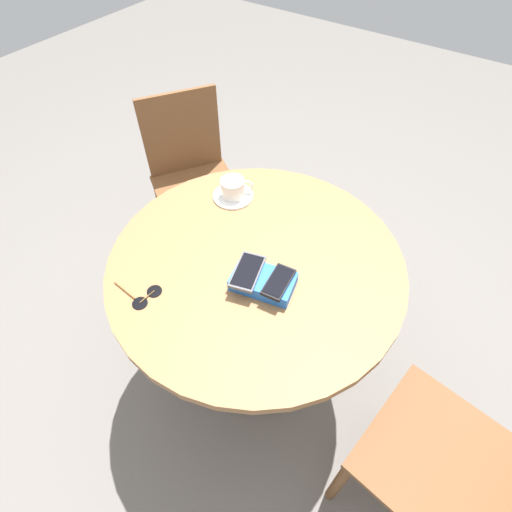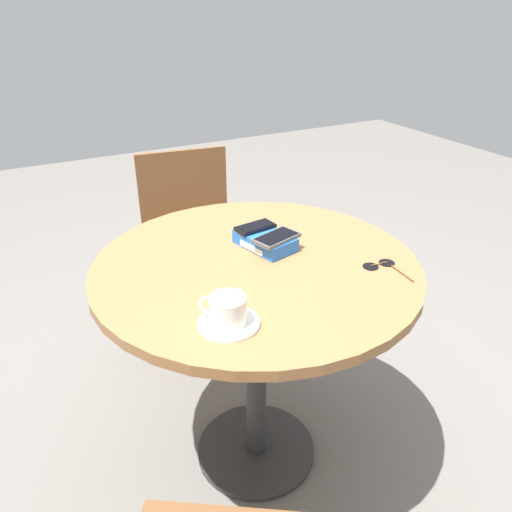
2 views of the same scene
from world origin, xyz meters
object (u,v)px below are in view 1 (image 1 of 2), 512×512
at_px(phone_gray, 247,271).
at_px(coffee_cup, 233,188).
at_px(phone_box, 263,281).
at_px(phone_black, 279,282).
at_px(chair_far_side, 194,183).
at_px(sunglasses, 145,296).
at_px(round_table, 256,285).
at_px(saucer, 233,196).
at_px(chair_near_window, 465,477).

distance_m(phone_gray, coffee_cup, 0.39).
height_order(phone_box, phone_black, phone_black).
relative_size(phone_box, phone_gray, 1.33).
height_order(phone_gray, chair_far_side, chair_far_side).
bearing_deg(sunglasses, round_table, -122.04).
xyz_separation_m(phone_gray, sunglasses, (0.22, 0.22, -0.05)).
xyz_separation_m(phone_box, saucer, (0.32, -0.27, -0.02)).
bearing_deg(sunglasses, chair_near_window, -169.17).
relative_size(coffee_cup, chair_far_side, 0.12).
xyz_separation_m(coffee_cup, chair_near_window, (-1.06, 0.32, -0.36)).
height_order(sunglasses, chair_far_side, chair_far_side).
distance_m(phone_black, coffee_cup, 0.45).
height_order(coffee_cup, chair_far_side, chair_far_side).
bearing_deg(phone_black, phone_box, 8.20).
height_order(saucer, coffee_cup, coffee_cup).
distance_m(round_table, phone_box, 0.18).
xyz_separation_m(round_table, phone_gray, (-0.03, 0.08, 0.18)).
height_order(phone_box, chair_near_window, chair_near_window).
bearing_deg(coffee_cup, chair_far_side, -28.76).
height_order(round_table, chair_near_window, chair_near_window).
bearing_deg(phone_black, chair_far_side, -32.33).
xyz_separation_m(phone_black, chair_near_window, (-0.69, 0.05, -0.37)).
relative_size(phone_black, chair_near_window, 0.15).
relative_size(round_table, coffee_cup, 9.30).
height_order(saucer, sunglasses, saucer).
bearing_deg(coffee_cup, saucer, 42.26).
bearing_deg(chair_near_window, phone_black, -3.96).
distance_m(chair_near_window, chair_far_side, 1.61).
bearing_deg(chair_far_side, phone_black, 147.67).
height_order(phone_black, chair_near_window, chair_near_window).
bearing_deg(coffee_cup, chair_near_window, 163.32).
xyz_separation_m(phone_box, sunglasses, (0.27, 0.23, -0.02)).
relative_size(saucer, sunglasses, 1.03).
height_order(phone_black, sunglasses, phone_black).
xyz_separation_m(sunglasses, chair_far_side, (0.50, -0.76, -0.31)).
bearing_deg(round_table, phone_black, 152.72).
bearing_deg(saucer, round_table, 140.09).
bearing_deg(saucer, sunglasses, 95.90).
bearing_deg(chair_near_window, round_table, -7.81).
bearing_deg(chair_far_side, saucer, 150.98).
distance_m(saucer, chair_far_side, 0.60).
height_order(phone_black, phone_gray, same).
relative_size(saucer, chair_far_side, 0.17).
distance_m(round_table, sunglasses, 0.38).
bearing_deg(chair_far_side, sunglasses, 123.50).
distance_m(coffee_cup, chair_far_side, 0.62).
relative_size(round_table, phone_gray, 6.17).
bearing_deg(coffee_cup, sunglasses, 95.68).
relative_size(phone_black, phone_gray, 0.84).
relative_size(phone_box, saucer, 1.39).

